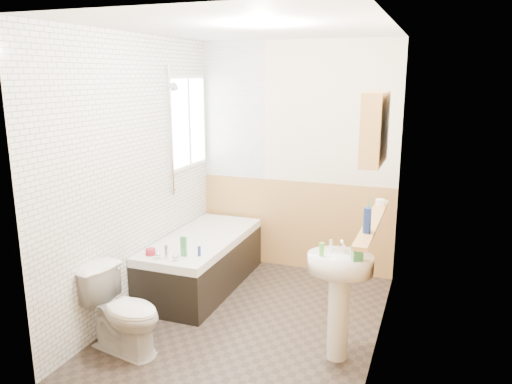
% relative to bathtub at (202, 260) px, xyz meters
% --- Properties ---
extents(floor, '(2.80, 2.80, 0.00)m').
position_rel_bathtub_xyz_m(floor, '(0.73, -0.54, -0.28)').
color(floor, '#302722').
rests_on(floor, ground).
extents(ceiling, '(2.80, 2.80, 0.00)m').
position_rel_bathtub_xyz_m(ceiling, '(0.73, -0.54, 2.22)').
color(ceiling, white).
rests_on(ceiling, ground).
extents(wall_back, '(2.20, 0.02, 2.50)m').
position_rel_bathtub_xyz_m(wall_back, '(0.73, 0.87, 0.97)').
color(wall_back, '#F3E4C8').
rests_on(wall_back, ground).
extents(wall_front, '(2.20, 0.02, 2.50)m').
position_rel_bathtub_xyz_m(wall_front, '(0.73, -1.95, 0.97)').
color(wall_front, '#F3E4C8').
rests_on(wall_front, ground).
extents(wall_left, '(0.02, 2.80, 2.50)m').
position_rel_bathtub_xyz_m(wall_left, '(-0.38, -0.54, 0.97)').
color(wall_left, '#F3E4C8').
rests_on(wall_left, ground).
extents(wall_right, '(0.02, 2.80, 2.50)m').
position_rel_bathtub_xyz_m(wall_right, '(1.84, -0.54, 0.97)').
color(wall_right, '#F3E4C8').
rests_on(wall_right, ground).
extents(wainscot_right, '(0.01, 2.80, 1.00)m').
position_rel_bathtub_xyz_m(wainscot_right, '(1.82, -0.54, 0.22)').
color(wainscot_right, tan).
rests_on(wainscot_right, wall_right).
extents(wainscot_front, '(2.20, 0.01, 1.00)m').
position_rel_bathtub_xyz_m(wainscot_front, '(0.73, -1.92, 0.22)').
color(wainscot_front, tan).
rests_on(wainscot_front, wall_front).
extents(wainscot_back, '(2.20, 0.01, 1.00)m').
position_rel_bathtub_xyz_m(wainscot_back, '(0.73, 0.85, 0.22)').
color(wainscot_back, tan).
rests_on(wainscot_back, wall_back).
extents(tile_cladding_left, '(0.01, 2.80, 2.50)m').
position_rel_bathtub_xyz_m(tile_cladding_left, '(-0.36, -0.54, 0.97)').
color(tile_cladding_left, white).
rests_on(tile_cladding_left, wall_left).
extents(tile_return_back, '(0.75, 0.01, 1.50)m').
position_rel_bathtub_xyz_m(tile_return_back, '(0.00, 0.85, 1.47)').
color(tile_return_back, white).
rests_on(tile_return_back, wall_back).
extents(window, '(0.03, 0.79, 0.99)m').
position_rel_bathtub_xyz_m(window, '(-0.33, 0.41, 1.37)').
color(window, white).
rests_on(window, wall_left).
extents(bathtub, '(0.70, 1.60, 0.68)m').
position_rel_bathtub_xyz_m(bathtub, '(0.00, 0.00, 0.00)').
color(bathtub, black).
rests_on(bathtub, floor).
extents(shower_riser, '(0.11, 0.09, 1.30)m').
position_rel_bathtub_xyz_m(shower_riser, '(-0.31, 0.02, 1.42)').
color(shower_riser, silver).
rests_on(shower_riser, wall_left).
extents(toilet, '(0.74, 0.51, 0.67)m').
position_rel_bathtub_xyz_m(toilet, '(-0.03, -1.33, 0.05)').
color(toilet, white).
rests_on(toilet, floor).
extents(sink, '(0.49, 0.40, 0.95)m').
position_rel_bathtub_xyz_m(sink, '(1.57, -0.85, 0.32)').
color(sink, white).
rests_on(sink, floor).
extents(pine_shelf, '(0.10, 1.30, 0.03)m').
position_rel_bathtub_xyz_m(pine_shelf, '(1.77, -0.67, 0.79)').
color(pine_shelf, tan).
rests_on(pine_shelf, wall_right).
extents(medicine_cabinet, '(0.15, 0.58, 0.52)m').
position_rel_bathtub_xyz_m(medicine_cabinet, '(1.74, -0.64, 1.49)').
color(medicine_cabinet, tan).
rests_on(medicine_cabinet, wall_right).
extents(foam_can, '(0.07, 0.07, 0.18)m').
position_rel_bathtub_xyz_m(foam_can, '(1.77, -1.02, 0.90)').
color(foam_can, navy).
rests_on(foam_can, pine_shelf).
extents(green_bottle, '(0.06, 0.06, 0.25)m').
position_rel_bathtub_xyz_m(green_bottle, '(1.77, -0.97, 0.93)').
color(green_bottle, '#388447').
rests_on(green_bottle, pine_shelf).
extents(black_jar, '(0.10, 0.10, 0.05)m').
position_rel_bathtub_xyz_m(black_jar, '(1.77, -0.23, 0.83)').
color(black_jar, silver).
rests_on(black_jar, pine_shelf).
extents(soap_bottle, '(0.14, 0.18, 0.08)m').
position_rel_bathtub_xyz_m(soap_bottle, '(1.70, -0.92, 0.60)').
color(soap_bottle, '#388447').
rests_on(soap_bottle, sink).
extents(clear_bottle, '(0.04, 0.04, 0.10)m').
position_rel_bathtub_xyz_m(clear_bottle, '(1.44, -0.92, 0.61)').
color(clear_bottle, '#59C647').
rests_on(clear_bottle, sink).
extents(blue_gel, '(0.05, 0.04, 0.19)m').
position_rel_bathtub_xyz_m(blue_gel, '(0.10, -0.56, 0.35)').
color(blue_gel, '#388447').
rests_on(blue_gel, bathtub).
extents(cream_jar, '(0.10, 0.10, 0.06)m').
position_rel_bathtub_xyz_m(cream_jar, '(-0.21, -0.63, 0.29)').
color(cream_jar, maroon).
rests_on(cream_jar, bathtub).
extents(orange_bottle, '(0.03, 0.03, 0.09)m').
position_rel_bathtub_xyz_m(orange_bottle, '(0.22, -0.51, 0.30)').
color(orange_bottle, navy).
rests_on(orange_bottle, bathtub).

